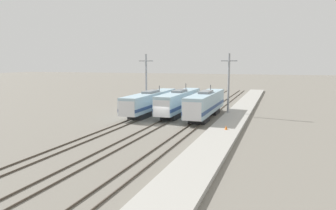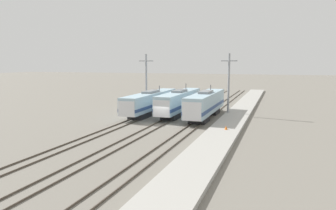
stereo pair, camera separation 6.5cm
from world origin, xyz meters
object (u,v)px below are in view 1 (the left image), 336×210
(locomotive_far_right, at_px, (205,104))
(catenary_tower_left, at_px, (146,82))
(locomotive_far_left, at_px, (150,102))
(catenary_tower_right, at_px, (229,83))
(traffic_cone, at_px, (226,128))
(locomotive_center, at_px, (179,102))

(locomotive_far_right, bearing_deg, catenary_tower_left, 160.47)
(locomotive_far_left, xyz_separation_m, catenary_tower_right, (12.81, 3.15, 3.27))
(catenary_tower_left, height_order, catenary_tower_right, same)
(traffic_cone, bearing_deg, catenary_tower_right, 97.61)
(locomotive_far_right, distance_m, catenary_tower_left, 12.83)
(locomotive_far_left, bearing_deg, locomotive_far_right, -5.90)
(catenary_tower_left, distance_m, traffic_cone, 22.19)
(catenary_tower_right, bearing_deg, locomotive_far_left, -166.20)
(catenary_tower_right, bearing_deg, locomotive_far_right, -125.96)
(locomotive_far_left, bearing_deg, locomotive_center, 8.74)
(locomotive_center, height_order, catenary_tower_right, catenary_tower_right)
(catenary_tower_left, bearing_deg, traffic_cone, -40.04)
(locomotive_far_left, bearing_deg, catenary_tower_right, 13.80)
(locomotive_far_left, bearing_deg, catenary_tower_left, 121.53)
(locomotive_far_right, bearing_deg, catenary_tower_right, 54.04)
(catenary_tower_left, relative_size, traffic_cone, 21.25)
(traffic_cone, bearing_deg, locomotive_far_left, 143.63)
(locomotive_far_right, bearing_deg, locomotive_far_left, 174.10)
(locomotive_far_right, relative_size, catenary_tower_right, 1.70)
(locomotive_center, distance_m, catenary_tower_right, 8.86)
(catenary_tower_right, bearing_deg, traffic_cone, -82.39)
(catenary_tower_left, height_order, traffic_cone, catenary_tower_left)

